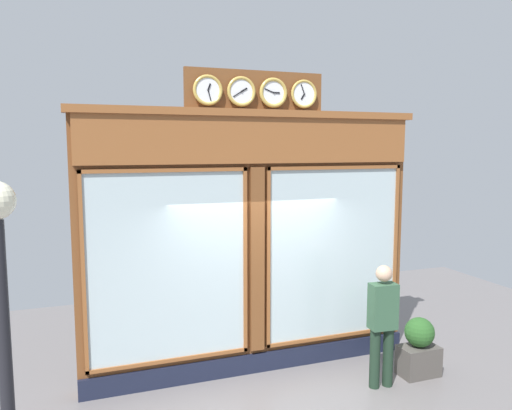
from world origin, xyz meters
The scene contains 5 objects.
shop_facade centered at (0.00, -0.12, 1.92)m, with size 4.99×0.42×4.29m.
pedestrian centered at (-1.45, 1.01, 0.93)m, with size 0.38×0.25×1.69m.
street_lamp centered at (2.91, 2.57, 2.04)m, with size 0.28×0.28×3.02m.
planter_box centered at (-2.15, 0.91, 0.21)m, with size 0.56×0.36×0.43m, color #4C4742.
planter_shrub centered at (-2.15, 0.91, 0.64)m, with size 0.42×0.42×0.42m, color #285623.
Camera 1 is at (2.37, 6.48, 3.25)m, focal length 34.78 mm.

